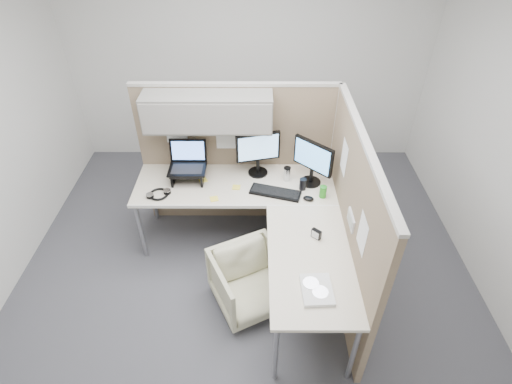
{
  "coord_description": "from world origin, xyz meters",
  "views": [
    {
      "loc": [
        0.11,
        -2.63,
        3.13
      ],
      "look_at": [
        0.1,
        0.25,
        0.85
      ],
      "focal_mm": 28.0,
      "sensor_mm": 36.0,
      "label": 1
    }
  ],
  "objects_px": {
    "desk": "(259,214)",
    "office_chair": "(250,279)",
    "keyboard": "(275,192)",
    "monitor_left": "(258,151)"
  },
  "relations": [
    {
      "from": "desk",
      "to": "office_chair",
      "type": "relative_size",
      "value": 3.21
    },
    {
      "from": "office_chair",
      "to": "keyboard",
      "type": "bearing_deg",
      "value": 45.39
    },
    {
      "from": "office_chair",
      "to": "monitor_left",
      "type": "bearing_deg",
      "value": 60.21
    },
    {
      "from": "desk",
      "to": "office_chair",
      "type": "height_order",
      "value": "desk"
    },
    {
      "from": "desk",
      "to": "keyboard",
      "type": "distance_m",
      "value": 0.31
    },
    {
      "from": "office_chair",
      "to": "desk",
      "type": "bearing_deg",
      "value": 54.41
    },
    {
      "from": "keyboard",
      "to": "desk",
      "type": "bearing_deg",
      "value": -106.09
    },
    {
      "from": "monitor_left",
      "to": "keyboard",
      "type": "bearing_deg",
      "value": -77.03
    },
    {
      "from": "office_chair",
      "to": "keyboard",
      "type": "xyz_separation_m",
      "value": [
        0.24,
        0.7,
        0.43
      ]
    },
    {
      "from": "keyboard",
      "to": "monitor_left",
      "type": "bearing_deg",
      "value": 132.73
    }
  ]
}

